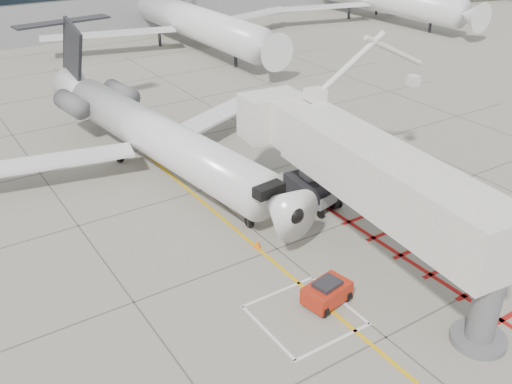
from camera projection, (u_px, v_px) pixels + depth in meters
ground_plane at (325, 288)px, 26.96m from camera, size 260.00×260.00×0.00m
regional_jet at (175, 124)px, 34.86m from camera, size 27.51×33.11×8.03m
jet_bridge at (384, 190)px, 27.25m from camera, size 11.36×20.73×7.96m
pushback_tug at (327, 292)px, 25.71m from camera, size 2.36×1.71×1.26m
baggage_cart at (323, 200)px, 33.26m from camera, size 2.42×1.82×1.37m
ground_power_unit at (414, 194)px, 33.47m from camera, size 2.22×1.35×1.72m
cone_nose at (258, 244)px, 29.91m from camera, size 0.35×0.35×0.49m
cone_side at (276, 214)px, 32.58m from camera, size 0.38×0.38×0.53m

